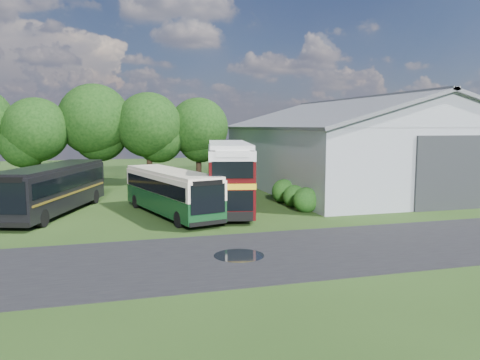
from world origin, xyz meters
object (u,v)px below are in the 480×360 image
object	(u,v)px
storage_shed	(357,142)
bus_green_single	(171,192)
bus_maroon_double	(229,177)
bus_dark_single	(54,188)

from	to	relation	value
storage_shed	bus_green_single	bearing A→B (deg)	-154.01
bus_green_single	bus_maroon_double	xyz separation A→B (m)	(3.97, 0.79, 0.75)
storage_shed	bus_dark_single	distance (m)	26.14
bus_green_single	bus_dark_single	size ratio (longest dim) A/B	0.92
storage_shed	bus_green_single	xyz separation A→B (m)	(-18.12, -8.83, -2.65)
storage_shed	bus_green_single	distance (m)	20.33
storage_shed	bus_maroon_double	size ratio (longest dim) A/B	2.28
storage_shed	bus_maroon_double	xyz separation A→B (m)	(-14.15, -8.04, -1.90)
storage_shed	bus_maroon_double	world-z (taller)	storage_shed
bus_maroon_double	storage_shed	bearing A→B (deg)	41.59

